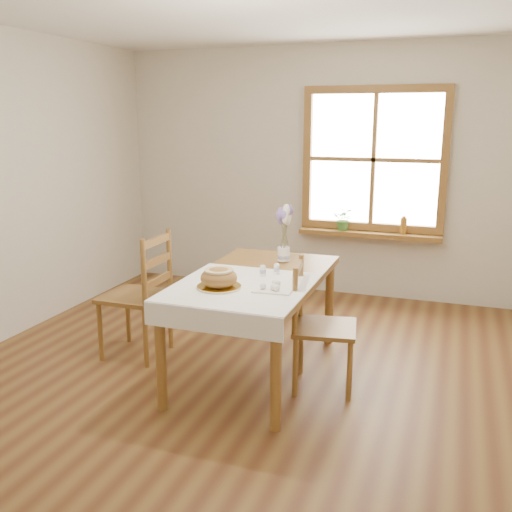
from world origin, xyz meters
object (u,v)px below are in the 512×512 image
at_px(dining_table, 256,287).
at_px(flower_vase, 284,255).
at_px(bread_plate, 219,287).
at_px(chair_right, 325,326).
at_px(chair_left, 135,294).

distance_m(dining_table, flower_vase, 0.49).
bearing_deg(bread_plate, flower_vase, 77.56).
height_order(chair_right, flower_vase, chair_right).
distance_m(chair_right, bread_plate, 0.80).
relative_size(dining_table, chair_left, 1.58).
xyz_separation_m(dining_table, flower_vase, (0.07, 0.47, 0.14)).
bearing_deg(dining_table, chair_left, -179.55).
xyz_separation_m(dining_table, chair_left, (-1.02, -0.01, -0.16)).
height_order(dining_table, chair_right, chair_right).
relative_size(dining_table, bread_plate, 5.53).
bearing_deg(dining_table, flower_vase, 81.93).
bearing_deg(chair_right, chair_left, 78.66).
bearing_deg(dining_table, bread_plate, -107.44).
height_order(dining_table, bread_plate, bread_plate).
distance_m(dining_table, bread_plate, 0.42).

